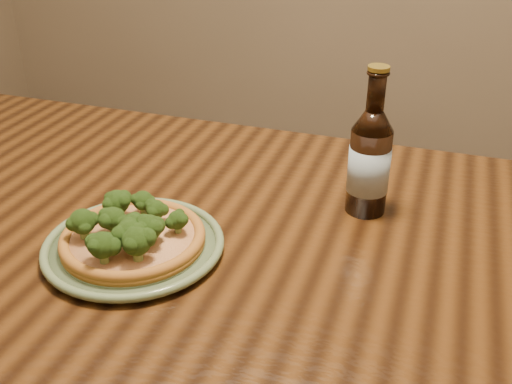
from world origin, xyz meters
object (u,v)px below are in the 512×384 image
(beer_bottle, at_px, (369,161))
(table, at_px, (147,265))
(plate, at_px, (134,245))
(pizza, at_px, (131,235))

(beer_bottle, bearing_deg, table, -178.32)
(table, distance_m, beer_bottle, 0.43)
(plate, distance_m, pizza, 0.02)
(table, xyz_separation_m, pizza, (0.03, -0.09, 0.12))
(table, relative_size, plate, 5.69)
(plate, xyz_separation_m, beer_bottle, (0.32, 0.24, 0.08))
(plate, relative_size, beer_bottle, 1.10)
(table, xyz_separation_m, plate, (0.03, -0.09, 0.10))
(table, distance_m, plate, 0.14)
(table, relative_size, pizza, 7.16)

